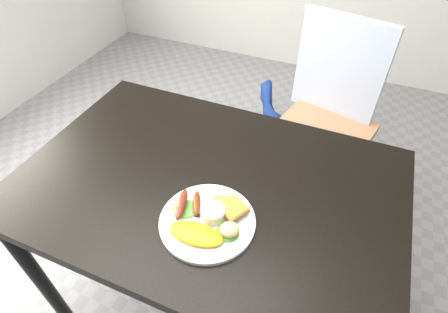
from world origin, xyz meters
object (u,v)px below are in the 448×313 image
Objects in this scene: dining_table at (208,185)px; plate at (207,221)px; person at (320,77)px; dining_chair at (321,134)px.

dining_table is 0.16m from plate.
plate is at bearing -65.65° from dining_table.
person is (0.21, 0.68, 0.07)m from dining_table.
person reaches higher than dining_chair.
person reaches higher than plate.
dining_chair is at bearing 77.64° from plate.
dining_table is at bearing 52.42° from person.
plate reaches higher than dining_chair.
dining_table is 4.44× the size of plate.
dining_table reaches higher than dining_chair.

